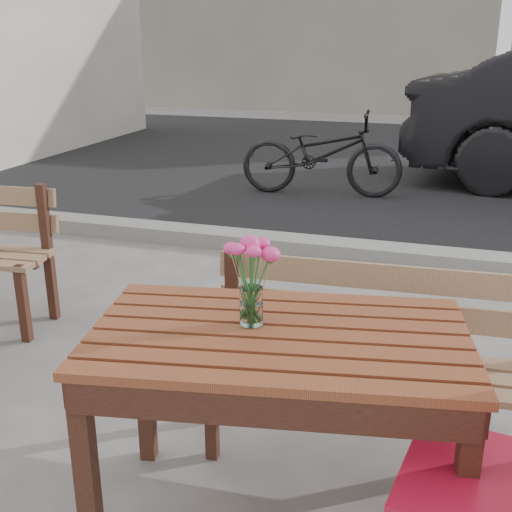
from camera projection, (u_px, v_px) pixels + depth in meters
The scene contains 5 objects.
street at pixel (408, 195), 6.70m from camera, with size 30.00×8.12×0.12m.
main_table at pixel (278, 366), 2.06m from camera, with size 1.30×0.89×0.74m.
main_bench at pixel (374, 338), 2.51m from camera, with size 1.33×0.46×0.82m.
main_vase at pixel (251, 270), 2.01m from camera, with size 0.16×0.16×0.30m.
bicycle at pixel (321, 153), 6.71m from camera, with size 0.59×1.68×0.88m, color black.
Camera 1 is at (0.43, -1.65, 1.62)m, focal length 45.00 mm.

